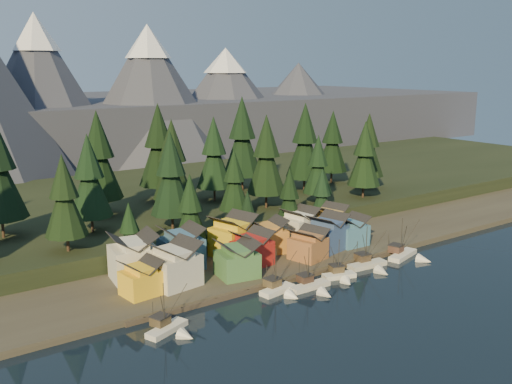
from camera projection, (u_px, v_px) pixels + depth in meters
ground at (336, 304)px, 117.81m from camera, size 500.00×500.00×0.00m
shore_strip at (232, 250)px, 149.63m from camera, size 400.00×50.00×1.50m
hillside at (151, 205)px, 189.13m from camera, size 420.00×100.00×6.00m
dock at (287, 278)px, 130.89m from camera, size 80.00×4.00×1.00m
mountain_ridge at (34, 111)px, 280.62m from camera, size 560.00×190.00×90.00m
boat_0 at (171, 323)px, 104.55m from camera, size 9.42×9.86×10.52m
boat_2 at (281, 284)px, 122.63m from camera, size 8.97×9.52×10.95m
boat_3 at (313, 282)px, 124.70m from camera, size 10.00×10.89×10.41m
boat_4 at (341, 271)px, 131.09m from camera, size 8.36×8.88×10.19m
boat_5 at (371, 260)px, 137.94m from camera, size 10.76×11.56×11.22m
boat_6 at (408, 251)px, 145.26m from camera, size 11.33×11.83×11.48m
house_front_0 at (141, 277)px, 118.00m from camera, size 8.28×7.92×7.47m
house_front_1 at (174, 263)px, 122.76m from camera, size 10.75×10.42×9.86m
house_front_2 at (237, 258)px, 128.38m from camera, size 9.69×9.74×8.30m
house_front_3 at (252, 247)px, 135.70m from camera, size 9.22×8.88×8.44m
house_front_4 at (308, 243)px, 140.05m from camera, size 9.15×9.59×7.66m
house_front_5 at (327, 231)px, 146.79m from camera, size 10.47×9.86×9.34m
house_front_6 at (350, 230)px, 151.00m from camera, size 8.11×7.68×7.97m
house_back_0 at (133, 255)px, 126.48m from camera, size 10.76×10.43×10.54m
house_back_1 at (181, 246)px, 133.45m from camera, size 9.34×9.45×10.06m
house_back_2 at (233, 234)px, 142.53m from camera, size 11.72×11.14×10.37m
house_back_3 at (268, 235)px, 144.91m from camera, size 9.77×8.99×8.75m
house_back_4 at (300, 224)px, 154.49m from camera, size 9.29×9.01×9.04m
house_back_5 at (329, 220)px, 158.24m from camera, size 9.52×9.60×8.94m
tree_hill_2 at (64, 199)px, 129.79m from camera, size 9.81×9.81×22.86m
tree_hill_3 at (89, 179)px, 144.66m from camera, size 11.01×11.01×25.64m
tree_hill_4 at (99, 159)px, 160.59m from camera, size 12.95×12.95×30.18m
tree_hill_5 at (171, 176)px, 146.66m from camera, size 11.26×11.26×26.23m
tree_hill_6 at (172, 162)px, 162.97m from camera, size 11.84×11.84×27.58m
tree_hill_7 at (234, 182)px, 155.85m from camera, size 8.68×8.68×20.22m
tree_hill_8 at (214, 155)px, 178.73m from camera, size 11.55×11.55×26.90m
tree_hill_9 at (266, 157)px, 169.44m from camera, size 12.14×12.14×28.28m
tree_hill_10 at (242, 139)px, 193.44m from camera, size 13.83×13.83×32.23m
tree_hill_11 at (318, 166)px, 175.19m from camera, size 9.29×9.29×21.64m
tree_hill_12 at (305, 144)px, 191.44m from camera, size 12.97×12.97×30.22m
tree_hill_13 at (365, 156)px, 183.25m from camera, size 10.76×10.76×25.07m
tree_hill_14 at (332, 144)px, 206.76m from camera, size 11.35×11.35×26.44m
tree_hill_15 at (159, 148)px, 178.41m from camera, size 13.29×13.29×30.95m
tree_hill_17 at (368, 147)px, 197.82m from camera, size 11.28×11.28×26.28m
tree_shore_0 at (130, 233)px, 131.89m from camera, size 6.93×6.93×16.15m
tree_shore_1 at (190, 212)px, 140.25m from camera, size 9.05×9.05×21.07m
tree_shore_2 at (248, 215)px, 150.52m from camera, size 6.32×6.32×14.71m
tree_shore_3 at (289, 199)px, 157.80m from camera, size 8.33×8.33×19.40m
tree_shore_4 at (322, 196)px, 164.70m from camera, size 7.66×7.66×17.85m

